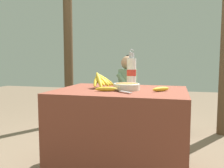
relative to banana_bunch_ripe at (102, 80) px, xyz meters
name	(u,v)px	position (x,y,z in m)	size (l,w,h in m)	color
market_counter	(121,132)	(0.20, -0.07, -0.45)	(1.10, 0.85, 0.76)	brown
banana_bunch_ripe	(102,80)	(0.00, 0.00, 0.00)	(0.19, 0.31, 0.15)	#4C381E
serving_bowl	(127,86)	(0.25, -0.09, -0.04)	(0.23, 0.23, 0.06)	silver
water_bottle	(131,72)	(0.25, 0.15, 0.07)	(0.09, 0.09, 0.36)	white
loose_banana_front	(106,89)	(0.11, -0.22, -0.05)	(0.19, 0.08, 0.04)	gold
loose_banana_side	(161,89)	(0.54, -0.11, -0.05)	(0.15, 0.15, 0.04)	gold
knife	(121,91)	(0.24, -0.25, -0.06)	(0.16, 0.13, 0.02)	#BCBCC1
wooden_bench	(138,109)	(0.15, 1.23, -0.51)	(1.33, 0.32, 0.38)	#4C3823
seated_vendor	(125,88)	(-0.03, 1.19, -0.21)	(0.40, 0.39, 1.09)	#564C60
banana_bunch_green	(167,102)	(0.55, 1.23, -0.39)	(0.19, 0.29, 0.12)	#4C381E
support_post_near	(68,51)	(-0.99, 1.40, 0.32)	(0.14, 0.14, 2.31)	#4C3823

